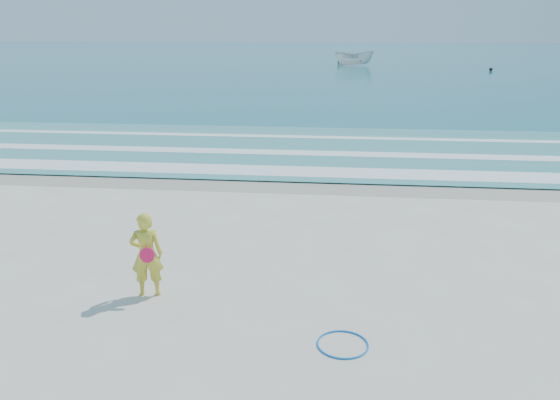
# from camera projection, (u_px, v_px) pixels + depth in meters

# --- Properties ---
(ground) EXTENTS (400.00, 400.00, 0.00)m
(ground) POSITION_uv_depth(u_px,v_px,m) (231.00, 334.00, 8.63)
(ground) COLOR silver
(ground) RESTS_ON ground
(wet_sand) EXTENTS (400.00, 2.40, 0.00)m
(wet_sand) POSITION_uv_depth(u_px,v_px,m) (286.00, 183.00, 17.17)
(wet_sand) COLOR #B2A893
(wet_sand) RESTS_ON ground
(ocean) EXTENTS (400.00, 190.00, 0.04)m
(ocean) POSITION_uv_depth(u_px,v_px,m) (333.00, 54.00, 108.25)
(ocean) COLOR #19727F
(ocean) RESTS_ON ground
(shallow) EXTENTS (400.00, 10.00, 0.01)m
(shallow) POSITION_uv_depth(u_px,v_px,m) (298.00, 149.00, 21.90)
(shallow) COLOR #59B7AD
(shallow) RESTS_ON ocean
(foam_near) EXTENTS (400.00, 1.40, 0.01)m
(foam_near) POSITION_uv_depth(u_px,v_px,m) (290.00, 171.00, 18.38)
(foam_near) COLOR white
(foam_near) RESTS_ON shallow
(foam_mid) EXTENTS (400.00, 0.90, 0.01)m
(foam_mid) POSITION_uv_depth(u_px,v_px,m) (297.00, 153.00, 21.14)
(foam_mid) COLOR white
(foam_mid) RESTS_ON shallow
(foam_far) EXTENTS (400.00, 0.60, 0.01)m
(foam_far) POSITION_uv_depth(u_px,v_px,m) (302.00, 137.00, 24.27)
(foam_far) COLOR white
(foam_far) RESTS_ON shallow
(hoop) EXTENTS (0.92, 0.92, 0.03)m
(hoop) POSITION_uv_depth(u_px,v_px,m) (343.00, 344.00, 8.33)
(hoop) COLOR blue
(hoop) RESTS_ON ground
(boat) EXTENTS (5.20, 2.22, 1.97)m
(boat) POSITION_uv_depth(u_px,v_px,m) (354.00, 58.00, 72.23)
(boat) COLOR silver
(boat) RESTS_ON ocean
(buoy) EXTENTS (0.40, 0.40, 0.40)m
(buoy) POSITION_uv_depth(u_px,v_px,m) (491.00, 69.00, 62.79)
(buoy) COLOR black
(buoy) RESTS_ON ocean
(woman) EXTENTS (0.64, 0.49, 1.57)m
(woman) POSITION_uv_depth(u_px,v_px,m) (147.00, 255.00, 9.70)
(woman) COLOR gold
(woman) RESTS_ON ground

